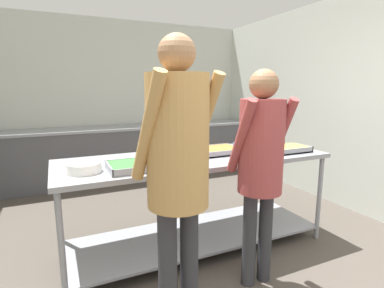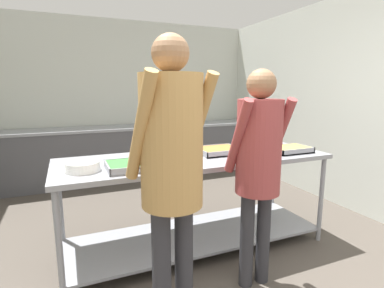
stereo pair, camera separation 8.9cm
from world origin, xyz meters
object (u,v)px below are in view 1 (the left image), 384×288
at_px(plate_stack, 84,168).
at_px(serving_tray_greens, 288,149).
at_px(guest_serving_left, 178,157).
at_px(guest_serving_right, 261,156).
at_px(sauce_pan, 171,150).
at_px(broccoli_bowl, 243,145).
at_px(serving_tray_roast, 218,150).
at_px(serving_tray_vegetables, 133,166).
at_px(water_bottle, 195,116).

bearing_deg(plate_stack, serving_tray_greens, -1.53).
height_order(guest_serving_left, guest_serving_right, guest_serving_left).
bearing_deg(sauce_pan, broccoli_bowl, -1.25).
height_order(serving_tray_greens, guest_serving_right, guest_serving_right).
bearing_deg(broccoli_bowl, plate_stack, -170.99).
bearing_deg(sauce_pan, serving_tray_roast, -12.28).
height_order(plate_stack, serving_tray_vegetables, plate_stack).
height_order(serving_tray_vegetables, broccoli_bowl, broccoli_bowl).
height_order(serving_tray_vegetables, guest_serving_right, guest_serving_right).
height_order(plate_stack, guest_serving_right, guest_serving_right).
xyz_separation_m(plate_stack, serving_tray_greens, (1.92, -0.05, -0.01)).
bearing_deg(broccoli_bowl, water_bottle, 76.76).
distance_m(guest_serving_right, water_bottle, 3.27).
bearing_deg(guest_serving_right, serving_tray_vegetables, 149.63).
xyz_separation_m(plate_stack, broccoli_bowl, (1.59, 0.25, 0.00)).
distance_m(sauce_pan, water_bottle, 2.66).
bearing_deg(serving_tray_greens, water_bottle, 85.35).
bearing_deg(guest_serving_left, serving_tray_vegetables, 99.17).
relative_size(serving_tray_vegetables, sauce_pan, 0.85).
height_order(serving_tray_roast, guest_serving_right, guest_serving_right).
xyz_separation_m(serving_tray_greens, water_bottle, (0.21, 2.61, 0.11)).
distance_m(serving_tray_roast, water_bottle, 2.55).
height_order(sauce_pan, water_bottle, water_bottle).
xyz_separation_m(sauce_pan, guest_serving_right, (0.39, -0.83, 0.08)).
height_order(sauce_pan, guest_serving_right, guest_serving_right).
bearing_deg(guest_serving_right, serving_tray_greens, 34.92).
relative_size(sauce_pan, broccoli_bowl, 2.13).
distance_m(serving_tray_vegetables, water_bottle, 3.18).
height_order(serving_tray_vegetables, guest_serving_left, guest_serving_left).
relative_size(serving_tray_roast, guest_serving_right, 0.25).
bearing_deg(plate_stack, guest_serving_left, -58.18).
height_order(plate_stack, sauce_pan, sauce_pan).
height_order(sauce_pan, serving_tray_roast, sauce_pan).
distance_m(serving_tray_vegetables, sauce_pan, 0.56).
distance_m(serving_tray_vegetables, serving_tray_greens, 1.57).
bearing_deg(guest_serving_left, water_bottle, 63.12).
relative_size(serving_tray_greens, guest_serving_right, 0.24).
distance_m(plate_stack, guest_serving_right, 1.32).
xyz_separation_m(guest_serving_left, guest_serving_right, (0.73, 0.18, -0.10)).
relative_size(plate_stack, serving_tray_roast, 0.64).
distance_m(sauce_pan, guest_serving_left, 1.08).
relative_size(serving_tray_greens, water_bottle, 1.34).
relative_size(serving_tray_vegetables, serving_tray_greens, 0.96).
bearing_deg(sauce_pan, plate_stack, -161.22).
relative_size(guest_serving_left, guest_serving_right, 1.10).
bearing_deg(serving_tray_vegetables, serving_tray_greens, 0.80).
height_order(plate_stack, broccoli_bowl, broccoli_bowl).
relative_size(serving_tray_roast, serving_tray_greens, 1.05).
bearing_deg(plate_stack, sauce_pan, 18.78).
bearing_deg(serving_tray_roast, guest_serving_right, -94.72).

